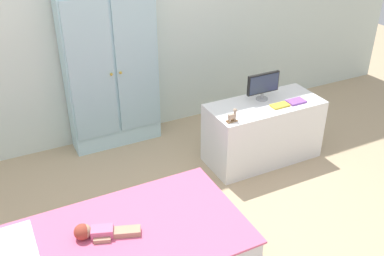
{
  "coord_description": "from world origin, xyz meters",
  "views": [
    {
      "loc": [
        -1.04,
        -2.05,
        2.14
      ],
      "look_at": [
        0.2,
        0.42,
        0.58
      ],
      "focal_mm": 41.66,
      "sensor_mm": 36.0,
      "label": 1
    }
  ],
  "objects_px": {
    "doll": "(95,232)",
    "book_yellow": "(280,105)",
    "bed": "(118,255)",
    "rocking_horse_toy": "(233,116)",
    "wardrobe": "(111,68)",
    "tv_monitor": "(263,84)",
    "book_purple": "(296,101)",
    "tv_stand": "(263,131)"
  },
  "relations": [
    {
      "from": "wardrobe",
      "to": "rocking_horse_toy",
      "type": "height_order",
      "value": "wardrobe"
    },
    {
      "from": "bed",
      "to": "doll",
      "type": "height_order",
      "value": "doll"
    },
    {
      "from": "tv_monitor",
      "to": "book_yellow",
      "type": "xyz_separation_m",
      "value": [
        0.05,
        -0.17,
        -0.13
      ]
    },
    {
      "from": "doll",
      "to": "tv_stand",
      "type": "relative_size",
      "value": 0.4
    },
    {
      "from": "book_yellow",
      "to": "tv_stand",
      "type": "bearing_deg",
      "value": 126.45
    },
    {
      "from": "book_yellow",
      "to": "doll",
      "type": "bearing_deg",
      "value": -163.1
    },
    {
      "from": "tv_monitor",
      "to": "book_purple",
      "type": "relative_size",
      "value": 1.96
    },
    {
      "from": "doll",
      "to": "rocking_horse_toy",
      "type": "relative_size",
      "value": 3.62
    },
    {
      "from": "wardrobe",
      "to": "bed",
      "type": "bearing_deg",
      "value": -108.12
    },
    {
      "from": "tv_monitor",
      "to": "book_purple",
      "type": "xyz_separation_m",
      "value": [
        0.22,
        -0.17,
        -0.13
      ]
    },
    {
      "from": "doll",
      "to": "tv_monitor",
      "type": "bearing_deg",
      "value": 22.7
    },
    {
      "from": "tv_stand",
      "to": "rocking_horse_toy",
      "type": "xyz_separation_m",
      "value": [
        -0.4,
        -0.14,
        0.31
      ]
    },
    {
      "from": "bed",
      "to": "book_purple",
      "type": "height_order",
      "value": "book_purple"
    },
    {
      "from": "bed",
      "to": "rocking_horse_toy",
      "type": "relative_size",
      "value": 14.99
    },
    {
      "from": "bed",
      "to": "rocking_horse_toy",
      "type": "distance_m",
      "value": 1.31
    },
    {
      "from": "wardrobe",
      "to": "tv_monitor",
      "type": "relative_size",
      "value": 4.91
    },
    {
      "from": "bed",
      "to": "book_purple",
      "type": "bearing_deg",
      "value": 18.39
    },
    {
      "from": "doll",
      "to": "book_purple",
      "type": "distance_m",
      "value": 1.94
    },
    {
      "from": "rocking_horse_toy",
      "to": "book_yellow",
      "type": "bearing_deg",
      "value": 5.7
    },
    {
      "from": "tv_monitor",
      "to": "rocking_horse_toy",
      "type": "xyz_separation_m",
      "value": [
        -0.42,
        -0.22,
        -0.09
      ]
    },
    {
      "from": "book_purple",
      "to": "rocking_horse_toy",
      "type": "bearing_deg",
      "value": -175.75
    },
    {
      "from": "tv_stand",
      "to": "tv_monitor",
      "type": "height_order",
      "value": "tv_monitor"
    },
    {
      "from": "rocking_horse_toy",
      "to": "book_yellow",
      "type": "xyz_separation_m",
      "value": [
        0.47,
        0.05,
        -0.04
      ]
    },
    {
      "from": "book_yellow",
      "to": "book_purple",
      "type": "relative_size",
      "value": 1.0
    },
    {
      "from": "tv_stand",
      "to": "book_yellow",
      "type": "xyz_separation_m",
      "value": [
        0.07,
        -0.1,
        0.27
      ]
    },
    {
      "from": "doll",
      "to": "book_yellow",
      "type": "xyz_separation_m",
      "value": [
        1.69,
        0.51,
        0.22
      ]
    },
    {
      "from": "book_yellow",
      "to": "rocking_horse_toy",
      "type": "bearing_deg",
      "value": -174.3
    },
    {
      "from": "doll",
      "to": "wardrobe",
      "type": "height_order",
      "value": "wardrobe"
    },
    {
      "from": "wardrobe",
      "to": "book_yellow",
      "type": "height_order",
      "value": "wardrobe"
    },
    {
      "from": "wardrobe",
      "to": "rocking_horse_toy",
      "type": "distance_m",
      "value": 1.16
    },
    {
      "from": "tv_stand",
      "to": "rocking_horse_toy",
      "type": "bearing_deg",
      "value": -160.17
    },
    {
      "from": "book_yellow",
      "to": "book_purple",
      "type": "xyz_separation_m",
      "value": [
        0.16,
        0.0,
        -0.0
      ]
    },
    {
      "from": "bed",
      "to": "book_yellow",
      "type": "height_order",
      "value": "book_yellow"
    },
    {
      "from": "book_yellow",
      "to": "tv_monitor",
      "type": "bearing_deg",
      "value": 107.82
    },
    {
      "from": "bed",
      "to": "book_purple",
      "type": "relative_size",
      "value": 10.53
    },
    {
      "from": "doll",
      "to": "tv_stand",
      "type": "xyz_separation_m",
      "value": [
        1.62,
        0.61,
        -0.05
      ]
    },
    {
      "from": "bed",
      "to": "book_yellow",
      "type": "bearing_deg",
      "value": 20.12
    },
    {
      "from": "tv_monitor",
      "to": "bed",
      "type": "bearing_deg",
      "value": -153.85
    },
    {
      "from": "tv_stand",
      "to": "book_purple",
      "type": "height_order",
      "value": "book_purple"
    },
    {
      "from": "bed",
      "to": "tv_monitor",
      "type": "height_order",
      "value": "tv_monitor"
    },
    {
      "from": "bed",
      "to": "rocking_horse_toy",
      "type": "height_order",
      "value": "rocking_horse_toy"
    },
    {
      "from": "book_purple",
      "to": "tv_stand",
      "type": "bearing_deg",
      "value": 157.42
    }
  ]
}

